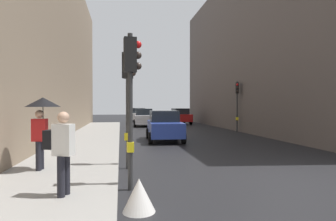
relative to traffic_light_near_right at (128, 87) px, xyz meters
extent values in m
plane|color=black|center=(4.34, -2.01, -2.67)|extent=(120.00, 120.00, 0.00)
cube|color=gray|center=(-1.94, 3.99, -2.59)|extent=(3.24, 40.00, 0.16)
cube|color=#5B514C|center=(15.01, 13.68, 4.06)|extent=(12.00, 28.90, 13.47)
cylinder|color=#2D2D2D|center=(-0.02, 0.01, -0.73)|extent=(0.12, 0.12, 3.88)
cube|color=black|center=(-0.02, 0.01, 0.69)|extent=(0.37, 0.34, 0.84)
cube|color=yellow|center=(-0.02, 0.01, -1.62)|extent=(0.23, 0.25, 0.24)
sphere|color=red|center=(0.15, -0.07, 0.95)|extent=(0.18, 0.18, 0.18)
sphere|color=#2D231E|center=(0.15, -0.07, 0.69)|extent=(0.18, 0.18, 0.18)
sphere|color=#2D231E|center=(0.15, -0.07, 0.43)|extent=(0.18, 0.18, 0.18)
cylinder|color=#2D2D2D|center=(-0.02, -2.37, -0.77)|extent=(0.12, 0.12, 3.80)
cube|color=black|center=(-0.02, -2.37, 0.61)|extent=(0.32, 0.26, 0.84)
cube|color=yellow|center=(-0.02, -2.37, -1.62)|extent=(0.18, 0.21, 0.24)
sphere|color=red|center=(0.17, -2.35, 0.87)|extent=(0.18, 0.18, 0.18)
sphere|color=#2D231E|center=(0.17, -2.35, 0.61)|extent=(0.18, 0.18, 0.18)
sphere|color=#2D231E|center=(0.17, -2.35, 0.35)|extent=(0.18, 0.18, 0.18)
cylinder|color=#2D2D2D|center=(8.71, 11.62, -0.70)|extent=(0.12, 0.12, 3.96)
cube|color=black|center=(8.71, 11.62, 0.76)|extent=(0.32, 0.36, 0.84)
cube|color=yellow|center=(8.71, 11.62, -1.62)|extent=(0.24, 0.21, 0.24)
sphere|color=red|center=(8.65, 11.44, 1.02)|extent=(0.18, 0.18, 0.18)
sphere|color=#2D231E|center=(8.65, 11.44, 0.76)|extent=(0.18, 0.18, 0.18)
sphere|color=#2D231E|center=(8.65, 11.44, 0.50)|extent=(0.18, 0.18, 0.18)
cube|color=silver|center=(2.06, 27.53, -1.95)|extent=(1.90, 4.24, 0.80)
cube|color=black|center=(2.05, 27.78, -1.23)|extent=(1.65, 2.04, 0.64)
cylinder|color=black|center=(2.99, 26.21, -2.35)|extent=(0.24, 0.65, 0.64)
cylinder|color=black|center=(1.19, 26.16, -2.35)|extent=(0.24, 0.65, 0.64)
cylinder|color=black|center=(2.93, 28.91, -2.35)|extent=(0.24, 0.65, 0.64)
cylinder|color=black|center=(1.13, 28.86, -2.35)|extent=(0.24, 0.65, 0.64)
cube|color=navy|center=(2.29, 7.14, -1.95)|extent=(1.99, 4.28, 0.80)
cube|color=black|center=(2.30, 7.39, -1.23)|extent=(1.69, 2.07, 0.64)
cylinder|color=black|center=(3.13, 5.75, -2.35)|extent=(0.25, 0.65, 0.64)
cylinder|color=black|center=(1.33, 5.83, -2.35)|extent=(0.25, 0.65, 0.64)
cylinder|color=black|center=(3.25, 8.45, -2.35)|extent=(0.25, 0.65, 0.64)
cylinder|color=black|center=(1.45, 8.53, -2.35)|extent=(0.25, 0.65, 0.64)
cube|color=#BCBCC1|center=(2.06, 19.22, -1.95)|extent=(1.96, 4.27, 0.80)
cube|color=black|center=(2.07, 19.47, -1.23)|extent=(1.67, 2.06, 0.64)
cylinder|color=black|center=(2.91, 17.83, -2.35)|extent=(0.24, 0.65, 0.64)
cylinder|color=black|center=(1.11, 17.90, -2.35)|extent=(0.24, 0.65, 0.64)
cylinder|color=black|center=(3.01, 20.53, -2.35)|extent=(0.24, 0.65, 0.64)
cylinder|color=black|center=(1.22, 20.60, -2.35)|extent=(0.24, 0.65, 0.64)
cube|color=red|center=(6.37, 22.23, -1.95)|extent=(2.05, 4.30, 0.80)
cube|color=black|center=(6.38, 21.98, -1.23)|extent=(1.72, 2.09, 0.64)
cylinder|color=black|center=(5.39, 23.52, -2.35)|extent=(0.26, 0.65, 0.64)
cylinder|color=black|center=(7.18, 23.63, -2.35)|extent=(0.26, 0.65, 0.64)
cylinder|color=black|center=(5.55, 20.82, -2.35)|extent=(0.26, 0.65, 0.64)
cylinder|color=black|center=(7.35, 20.93, -2.35)|extent=(0.26, 0.65, 0.64)
cylinder|color=black|center=(-2.60, -0.34, -2.09)|extent=(0.16, 0.16, 0.85)
cylinder|color=black|center=(-2.62, -0.54, -2.09)|extent=(0.16, 0.16, 0.85)
cube|color=red|center=(-2.61, -0.44, -1.33)|extent=(0.42, 0.30, 0.66)
sphere|color=tan|center=(-2.61, -0.44, -0.86)|extent=(0.24, 0.24, 0.24)
cylinder|color=black|center=(-2.51, -0.45, -1.08)|extent=(0.02, 0.02, 0.90)
cone|color=black|center=(-2.51, -0.45, -0.51)|extent=(1.00, 1.00, 0.28)
cylinder|color=black|center=(-1.40, -2.99, -2.09)|extent=(0.16, 0.16, 0.85)
cylinder|color=black|center=(-1.47, -3.17, -2.09)|extent=(0.16, 0.16, 0.85)
cube|color=silver|center=(-1.44, -3.08, -1.33)|extent=(0.46, 0.38, 0.66)
sphere|color=tan|center=(-1.44, -3.08, -0.86)|extent=(0.24, 0.24, 0.24)
cube|color=black|center=(-1.72, -2.98, -1.33)|extent=(0.28, 0.33, 0.40)
cone|color=silver|center=(0.09, -3.83, -2.35)|extent=(0.64, 0.64, 0.65)
camera|label=1|loc=(-0.26, -9.32, -0.62)|focal=30.46mm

